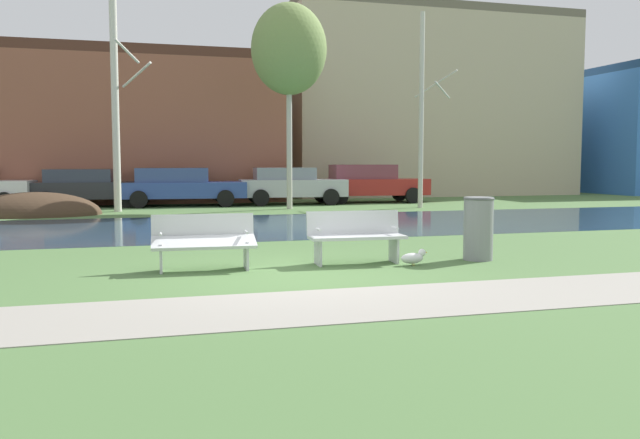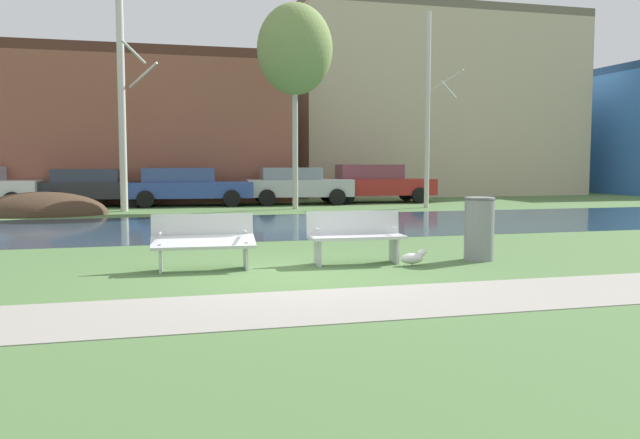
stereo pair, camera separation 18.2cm
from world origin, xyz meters
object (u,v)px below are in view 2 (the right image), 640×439
object	(u,v)px
seagull	(413,258)
parked_hatch_third_blue	(186,186)
bench_right	(356,235)
parked_wagon_fourth_silver	(297,185)
parked_sedan_second_dark	(94,187)
parked_suv_fifth_red	(375,183)
bench_left	(203,240)
trash_bin	(479,228)

from	to	relation	value
seagull	parked_hatch_third_blue	distance (m)	16.32
bench_right	parked_wagon_fourth_silver	world-z (taller)	parked_wagon_fourth_silver
parked_sedan_second_dark	parked_wagon_fourth_silver	size ratio (longest dim) A/B	1.01
seagull	parked_suv_fifth_red	world-z (taller)	parked_suv_fifth_red
parked_hatch_third_blue	parked_wagon_fourth_silver	size ratio (longest dim) A/B	1.14
bench_left	parked_wagon_fourth_silver	distance (m)	16.27
trash_bin	parked_suv_fifth_red	bearing A→B (deg)	76.39
bench_left	seagull	world-z (taller)	bench_left
bench_right	trash_bin	xyz separation A→B (m)	(2.17, -0.19, 0.09)
seagull	trash_bin	bearing A→B (deg)	11.94
bench_right	parked_suv_fifth_red	bearing A→B (deg)	69.06
bench_right	parked_sedan_second_dark	distance (m)	16.86
bench_right	parked_sedan_second_dark	size ratio (longest dim) A/B	0.37
parked_sedan_second_dark	parked_hatch_third_blue	xyz separation A→B (m)	(3.38, -0.44, 0.02)
bench_right	parked_suv_fifth_red	distance (m)	16.87
bench_left	parked_wagon_fourth_silver	xyz separation A→B (m)	(5.11, 15.44, 0.31)
bench_right	parked_suv_fifth_red	xyz separation A→B (m)	(6.03, 15.75, 0.35)
parked_sedan_second_dark	parked_hatch_third_blue	distance (m)	3.40
seagull	parked_suv_fifth_red	xyz separation A→B (m)	(5.19, 16.22, 0.69)
trash_bin	parked_sedan_second_dark	world-z (taller)	parked_sedan_second_dark
bench_left	parked_suv_fifth_red	distance (m)	17.92
seagull	bench_right	bearing A→B (deg)	150.31
bench_right	parked_hatch_third_blue	distance (m)	15.73
seagull	parked_suv_fifth_red	bearing A→B (deg)	72.25
parked_sedan_second_dark	parked_suv_fifth_red	bearing A→B (deg)	-1.65
parked_sedan_second_dark	parked_suv_fifth_red	world-z (taller)	parked_suv_fifth_red
trash_bin	parked_wagon_fourth_silver	world-z (taller)	parked_wagon_fourth_silver
trash_bin	seagull	xyz separation A→B (m)	(-1.33, -0.28, -0.43)
trash_bin	bench_left	bearing A→B (deg)	177.64
bench_left	trash_bin	distance (m)	4.68
seagull	bench_left	bearing A→B (deg)	171.92
parked_sedan_second_dark	parked_hatch_third_blue	size ratio (longest dim) A/B	0.89
trash_bin	seagull	distance (m)	1.43
parked_hatch_third_blue	parked_wagon_fourth_silver	world-z (taller)	parked_wagon_fourth_silver
seagull	parked_wagon_fourth_silver	bearing A→B (deg)	83.67
parked_sedan_second_dark	parked_wagon_fourth_silver	world-z (taller)	parked_wagon_fourth_silver
trash_bin	parked_hatch_third_blue	distance (m)	16.29
trash_bin	parked_hatch_third_blue	xyz separation A→B (m)	(-3.90, 15.82, 0.21)
parked_wagon_fourth_silver	parked_hatch_third_blue	bearing A→B (deg)	177.53
bench_right	seagull	size ratio (longest dim) A/B	3.46
bench_left	trash_bin	xyz separation A→B (m)	(4.68, -0.19, 0.09)
parked_suv_fifth_red	parked_sedan_second_dark	bearing A→B (deg)	178.35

